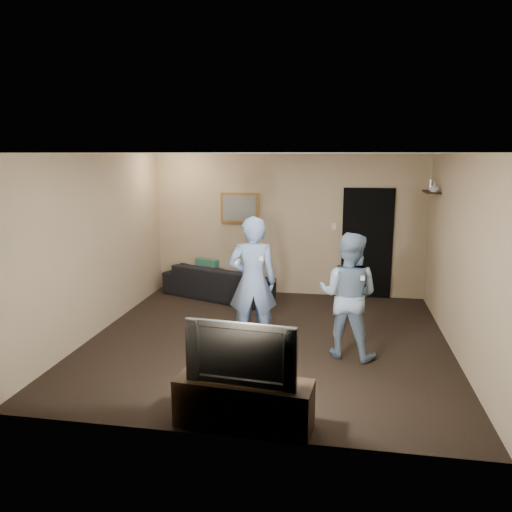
% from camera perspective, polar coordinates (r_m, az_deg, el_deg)
% --- Properties ---
extents(ground, '(5.00, 5.00, 0.00)m').
position_cam_1_polar(ground, '(7.17, 1.32, -9.58)').
color(ground, black).
rests_on(ground, ground).
extents(ceiling, '(5.00, 5.00, 0.04)m').
position_cam_1_polar(ceiling, '(6.69, 1.42, 11.67)').
color(ceiling, silver).
rests_on(ceiling, wall_back).
extents(wall_back, '(5.00, 0.04, 2.60)m').
position_cam_1_polar(wall_back, '(9.26, 3.64, 3.56)').
color(wall_back, tan).
rests_on(wall_back, ground).
extents(wall_front, '(5.00, 0.04, 2.60)m').
position_cam_1_polar(wall_front, '(4.42, -3.40, -5.38)').
color(wall_front, tan).
rests_on(wall_front, ground).
extents(wall_left, '(0.04, 5.00, 2.60)m').
position_cam_1_polar(wall_left, '(7.58, -17.66, 1.25)').
color(wall_left, tan).
rests_on(wall_left, ground).
extents(wall_right, '(0.04, 5.00, 2.60)m').
position_cam_1_polar(wall_right, '(6.91, 22.33, -0.04)').
color(wall_right, tan).
rests_on(wall_right, ground).
extents(sofa, '(2.17, 1.47, 0.59)m').
position_cam_1_polar(sofa, '(9.21, -4.36, -2.88)').
color(sofa, black).
rests_on(sofa, ground).
extents(throw_pillow, '(0.46, 0.29, 0.44)m').
position_cam_1_polar(throw_pillow, '(9.21, -5.57, -1.71)').
color(throw_pillow, '#1B5140').
rests_on(throw_pillow, sofa).
extents(painting_frame, '(0.72, 0.05, 0.57)m').
position_cam_1_polar(painting_frame, '(9.34, -1.88, 5.50)').
color(painting_frame, olive).
rests_on(painting_frame, wall_back).
extents(painting_canvas, '(0.62, 0.01, 0.47)m').
position_cam_1_polar(painting_canvas, '(9.31, -1.91, 5.48)').
color(painting_canvas, slate).
rests_on(painting_canvas, painting_frame).
extents(doorway, '(0.90, 0.06, 2.00)m').
position_cam_1_polar(doorway, '(9.24, 12.57, 1.40)').
color(doorway, black).
rests_on(doorway, ground).
extents(light_switch, '(0.08, 0.02, 0.12)m').
position_cam_1_polar(light_switch, '(9.19, 8.91, 3.38)').
color(light_switch, silver).
rests_on(light_switch, wall_back).
extents(wall_shelf, '(0.20, 0.60, 0.03)m').
position_cam_1_polar(wall_shelf, '(8.56, 19.41, 6.92)').
color(wall_shelf, black).
rests_on(wall_shelf, wall_right).
extents(shelf_vase, '(0.16, 0.16, 0.15)m').
position_cam_1_polar(shelf_vase, '(8.31, 19.73, 7.38)').
color(shelf_vase, '#B0B0B5').
rests_on(shelf_vase, wall_shelf).
extents(shelf_figurine, '(0.06, 0.06, 0.18)m').
position_cam_1_polar(shelf_figurine, '(8.65, 19.35, 7.66)').
color(shelf_figurine, silver).
rests_on(shelf_figurine, wall_shelf).
extents(tv_console, '(1.35, 0.55, 0.47)m').
position_cam_1_polar(tv_console, '(4.98, -1.40, -16.45)').
color(tv_console, black).
rests_on(tv_console, ground).
extents(television, '(1.06, 0.24, 0.61)m').
position_cam_1_polar(television, '(4.75, -1.44, -10.71)').
color(television, black).
rests_on(television, tv_console).
extents(wii_player_left, '(0.72, 0.56, 1.79)m').
position_cam_1_polar(wii_player_left, '(6.72, -0.38, -3.01)').
color(wii_player_left, '#7493CA').
rests_on(wii_player_left, ground).
extents(wii_player_right, '(0.93, 0.81, 1.63)m').
position_cam_1_polar(wii_player_right, '(6.51, 10.48, -4.44)').
color(wii_player_right, '#809DBB').
rests_on(wii_player_right, ground).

